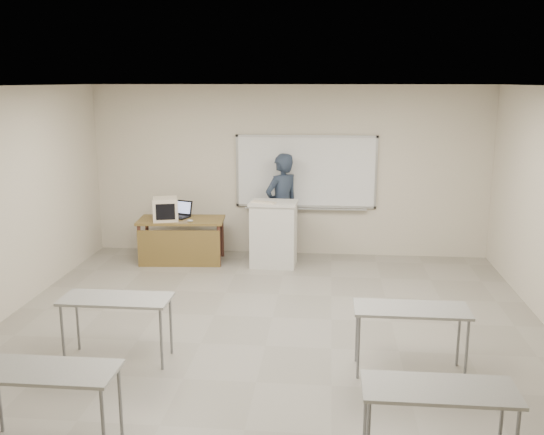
# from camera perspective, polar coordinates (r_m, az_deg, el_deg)

# --- Properties ---
(floor) EXTENTS (7.00, 8.00, 0.01)m
(floor) POSITION_cam_1_polar(r_m,az_deg,el_deg) (7.32, -0.63, -12.02)
(floor) COLOR gray
(floor) RESTS_ON ground
(whiteboard) EXTENTS (2.48, 0.10, 1.31)m
(whiteboard) POSITION_cam_1_polar(r_m,az_deg,el_deg) (10.70, 3.22, 4.24)
(whiteboard) COLOR white
(whiteboard) RESTS_ON floor
(student_desks) EXTENTS (4.40, 2.20, 0.73)m
(student_desks) POSITION_cam_1_polar(r_m,az_deg,el_deg) (5.82, -2.08, -11.53)
(student_desks) COLOR #9B9B97
(student_desks) RESTS_ON floor
(instructor_desk) EXTENTS (1.45, 0.73, 0.75)m
(instructor_desk) POSITION_cam_1_polar(r_m,az_deg,el_deg) (10.42, -8.65, -1.36)
(instructor_desk) COLOR brown
(instructor_desk) RESTS_ON floor
(podium) EXTENTS (0.78, 0.57, 1.10)m
(podium) POSITION_cam_1_polar(r_m,az_deg,el_deg) (10.16, 0.16, -1.54)
(podium) COLOR silver
(podium) RESTS_ON floor
(crt_monitor) EXTENTS (0.41, 0.46, 0.39)m
(crt_monitor) POSITION_cam_1_polar(r_m,az_deg,el_deg) (10.41, -10.03, 0.78)
(crt_monitor) COLOR beige
(crt_monitor) RESTS_ON instructor_desk
(laptop) EXTENTS (0.37, 0.34, 0.27)m
(laptop) POSITION_cam_1_polar(r_m,az_deg,el_deg) (10.63, -8.80, 0.38)
(laptop) COLOR black
(laptop) RESTS_ON instructor_desk
(mouse) EXTENTS (0.12, 0.09, 0.04)m
(mouse) POSITION_cam_1_polar(r_m,az_deg,el_deg) (10.23, -7.72, -0.30)
(mouse) COLOR #A6A9AE
(mouse) RESTS_ON instructor_desk
(keyboard) EXTENTS (0.43, 0.26, 0.02)m
(keyboard) POSITION_cam_1_polar(r_m,az_deg,el_deg) (9.93, -0.77, 1.44)
(keyboard) COLOR beige
(keyboard) RESTS_ON podium
(presenter) EXTENTS (0.80, 0.79, 1.85)m
(presenter) POSITION_cam_1_polar(r_m,az_deg,el_deg) (10.55, 0.92, 1.08)
(presenter) COLOR black
(presenter) RESTS_ON floor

